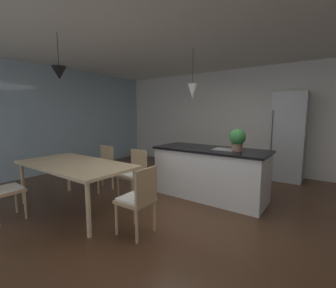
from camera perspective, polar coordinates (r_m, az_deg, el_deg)
name	(u,v)px	position (r m, az deg, el deg)	size (l,w,h in m)	color
ground_plane	(185,212)	(3.74, 4.22, -16.71)	(10.00, 8.40, 0.04)	#4C301E
ceiling_slab	(187,25)	(3.63, 4.70, 27.62)	(10.00, 8.40, 0.12)	white
wall_back_kitchen	(249,120)	(6.42, 19.80, 5.66)	(10.00, 0.12, 2.70)	white
window_wall_left_glazing	(48,120)	(6.52, -27.88, 5.25)	(0.06, 8.40, 2.70)	#9EB7C6
dining_table	(75,167)	(3.89, -22.37, -5.38)	(1.97, 0.98, 0.75)	#D1B284
chair_far_right	(134,173)	(4.12, -8.58, -7.15)	(0.41, 0.41, 0.87)	tan
chair_kitchen_end	(138,198)	(2.93, -7.48, -13.35)	(0.41, 0.41, 0.87)	tan
chair_far_left	(102,166)	(4.77, -16.29, -5.35)	(0.42, 0.42, 0.87)	tan
chair_near_left	(2,189)	(3.99, -36.37, -9.07)	(0.41, 0.41, 0.87)	tan
kitchen_island	(210,172)	(4.23, 10.53, -6.98)	(2.01, 0.85, 0.91)	white
refrigerator	(289,137)	(5.84, 28.08, 1.62)	(0.67, 0.67, 2.00)	#B2B5B7
pendant_over_table	(59,73)	(3.88, -25.68, 15.83)	(0.21, 0.21, 0.67)	black
pendant_over_island_main	(193,92)	(4.30, 6.19, 12.99)	(0.18, 0.18, 0.92)	black
potted_plant_on_island	(237,139)	(3.94, 17.04, 1.30)	(0.27, 0.27, 0.37)	#8C664C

